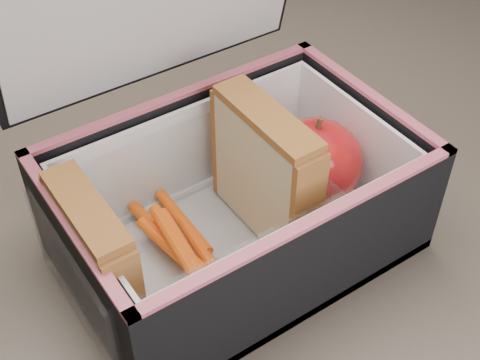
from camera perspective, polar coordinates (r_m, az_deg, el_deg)
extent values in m
cube|color=brown|center=(0.60, 0.44, -4.55)|extent=(1.20, 0.80, 0.03)
cube|color=#382D26|center=(1.32, 11.54, 3.80)|extent=(0.05, 0.05, 0.72)
cube|color=tan|center=(0.48, -12.99, -6.99)|extent=(0.01, 0.09, 0.10)
cube|color=#B75965|center=(0.49, -12.09, -6.90)|extent=(0.01, 0.09, 0.09)
cube|color=tan|center=(0.49, -11.32, -6.23)|extent=(0.01, 0.09, 0.10)
cube|color=brown|center=(0.45, -13.09, -2.38)|extent=(0.03, 0.09, 0.01)
cube|color=tan|center=(0.52, 1.38, 0.13)|extent=(0.01, 0.10, 0.11)
cube|color=#B75965|center=(0.53, 2.14, 0.16)|extent=(0.01, 0.10, 0.10)
cube|color=tan|center=(0.53, 2.92, 0.86)|extent=(0.01, 0.10, 0.11)
cube|color=brown|center=(0.49, 2.33, 5.38)|extent=(0.03, 0.10, 0.01)
cylinder|color=#F73C00|center=(0.53, -2.66, -6.95)|extent=(0.02, 0.08, 0.01)
cylinder|color=#F73C00|center=(0.52, -4.85, -6.27)|extent=(0.02, 0.08, 0.01)
cylinder|color=#F73C00|center=(0.51, -4.91, -5.65)|extent=(0.02, 0.08, 0.01)
cylinder|color=#F73C00|center=(0.56, -4.88, -3.56)|extent=(0.01, 0.08, 0.01)
cylinder|color=#F73C00|center=(0.52, -5.81, -5.91)|extent=(0.02, 0.08, 0.01)
cylinder|color=#F73C00|center=(0.51, -5.59, -5.27)|extent=(0.02, 0.08, 0.01)
cylinder|color=#F73C00|center=(0.55, -6.90, -4.46)|extent=(0.02, 0.08, 0.01)
cube|color=white|center=(0.59, 5.34, -1.16)|extent=(0.09, 0.09, 0.01)
ellipsoid|color=maroon|center=(0.56, 6.42, 1.53)|extent=(0.10, 0.10, 0.07)
cylinder|color=#4C311B|center=(0.53, 6.75, 4.77)|extent=(0.01, 0.01, 0.01)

